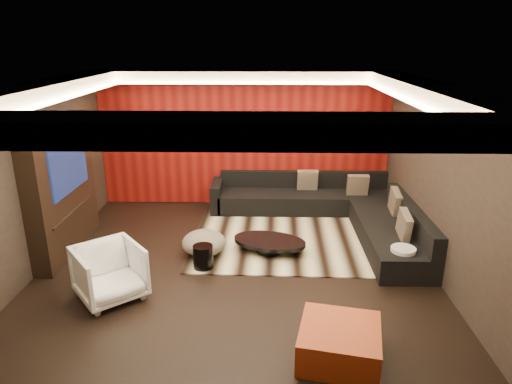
{
  "coord_description": "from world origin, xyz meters",
  "views": [
    {
      "loc": [
        0.47,
        -6.33,
        3.4
      ],
      "look_at": [
        0.3,
        0.6,
        1.05
      ],
      "focal_mm": 32.0,
      "sensor_mm": 36.0,
      "label": 1
    }
  ],
  "objects_px": {
    "coffee_table": "(269,245)",
    "sectional_sofa": "(332,210)",
    "drum_stool": "(203,257)",
    "orange_ottoman": "(339,343)",
    "white_side_table": "(402,262)",
    "armchair": "(110,273)"
  },
  "relations": [
    {
      "from": "coffee_table",
      "to": "sectional_sofa",
      "type": "xyz_separation_m",
      "value": [
        1.21,
        1.29,
        0.14
      ]
    },
    {
      "from": "drum_stool",
      "to": "orange_ottoman",
      "type": "xyz_separation_m",
      "value": [
        1.79,
        -2.04,
        -0.01
      ]
    },
    {
      "from": "white_side_table",
      "to": "orange_ottoman",
      "type": "relative_size",
      "value": 0.53
    },
    {
      "from": "coffee_table",
      "to": "drum_stool",
      "type": "xyz_separation_m",
      "value": [
        -1.02,
        -0.6,
        0.08
      ]
    },
    {
      "from": "coffee_table",
      "to": "sectional_sofa",
      "type": "distance_m",
      "value": 1.77
    },
    {
      "from": "armchair",
      "to": "white_side_table",
      "type": "bearing_deg",
      "value": -29.49
    },
    {
      "from": "drum_stool",
      "to": "orange_ottoman",
      "type": "bearing_deg",
      "value": -48.82
    },
    {
      "from": "coffee_table",
      "to": "white_side_table",
      "type": "height_order",
      "value": "white_side_table"
    },
    {
      "from": "drum_stool",
      "to": "orange_ottoman",
      "type": "distance_m",
      "value": 2.72
    },
    {
      "from": "sectional_sofa",
      "to": "armchair",
      "type": "bearing_deg",
      "value": -140.89
    },
    {
      "from": "drum_stool",
      "to": "white_side_table",
      "type": "distance_m",
      "value": 3.0
    },
    {
      "from": "white_side_table",
      "to": "orange_ottoman",
      "type": "bearing_deg",
      "value": -122.62
    },
    {
      "from": "coffee_table",
      "to": "drum_stool",
      "type": "bearing_deg",
      "value": -149.82
    },
    {
      "from": "orange_ottoman",
      "to": "armchair",
      "type": "distance_m",
      "value": 3.17
    },
    {
      "from": "white_side_table",
      "to": "sectional_sofa",
      "type": "relative_size",
      "value": 0.13
    },
    {
      "from": "sectional_sofa",
      "to": "coffee_table",
      "type": "bearing_deg",
      "value": -133.18
    },
    {
      "from": "drum_stool",
      "to": "armchair",
      "type": "height_order",
      "value": "armchair"
    },
    {
      "from": "drum_stool",
      "to": "white_side_table",
      "type": "bearing_deg",
      "value": -2.88
    },
    {
      "from": "drum_stool",
      "to": "armchair",
      "type": "distance_m",
      "value": 1.45
    },
    {
      "from": "white_side_table",
      "to": "orange_ottoman",
      "type": "xyz_separation_m",
      "value": [
        -1.21,
        -1.89,
        -0.04
      ]
    },
    {
      "from": "orange_ottoman",
      "to": "armchair",
      "type": "xyz_separation_m",
      "value": [
        -2.94,
        1.18,
        0.19
      ]
    },
    {
      "from": "drum_stool",
      "to": "orange_ottoman",
      "type": "height_order",
      "value": "orange_ottoman"
    }
  ]
}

